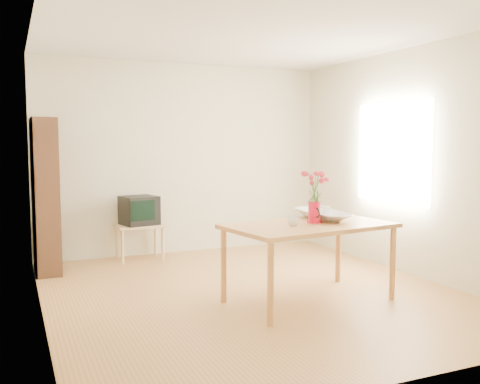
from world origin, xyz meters
name	(u,v)px	position (x,y,z in m)	size (l,w,h in m)	color
room	(254,164)	(0.03, 0.00, 1.30)	(4.50, 4.50, 4.50)	#A46F3A
table	(309,231)	(0.38, -0.49, 0.68)	(1.68, 1.11, 0.75)	#B97A3F
tv_stand	(139,230)	(-0.70, 1.97, 0.39)	(0.60, 0.45, 0.46)	tan
bookshelf	(46,201)	(-1.85, 1.75, 0.84)	(0.28, 0.70, 1.80)	black
pitcher	(314,213)	(0.45, -0.46, 0.84)	(0.14, 0.21, 0.21)	red
flowers	(315,186)	(0.45, -0.46, 1.11)	(0.23, 0.23, 0.33)	#EA3750
mug	(293,221)	(0.17, -0.55, 0.79)	(0.11, 0.11, 0.09)	white
bowl	(323,195)	(0.66, -0.27, 0.99)	(0.51, 0.51, 0.48)	white
teacup_a	(319,200)	(0.62, -0.27, 0.94)	(0.07, 0.07, 0.06)	white
teacup_b	(326,199)	(0.70, -0.25, 0.95)	(0.08, 0.08, 0.07)	white
television	(139,210)	(-0.70, 1.98, 0.65)	(0.50, 0.48, 0.37)	black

